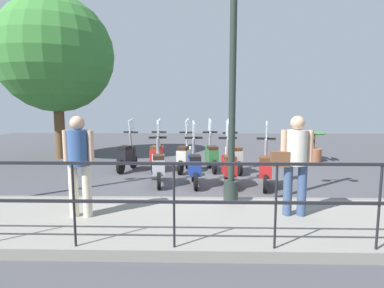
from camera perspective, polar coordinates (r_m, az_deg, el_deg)
ground_plane at (r=7.94m, az=3.60°, el=-6.65°), size 28.00×28.00×0.00m
promenade_walkway at (r=4.91m, az=5.08°, el=-14.47°), size 2.20×20.00×0.15m
fence_railing at (r=3.66m, az=6.29°, el=-8.49°), size 0.04×16.03×1.07m
lamp_post_near at (r=5.35m, az=7.68°, el=8.73°), size 0.26×0.90×4.26m
pedestrian_with_bag at (r=4.96m, az=19.00°, el=-2.55°), size 0.34×0.65×1.59m
pedestrian_distant at (r=4.97m, az=-20.75°, el=-2.60°), size 0.34×0.49×1.59m
tree_large at (r=12.15m, az=-24.51°, el=15.15°), size 4.06×4.06×5.77m
potted_palm at (r=11.23m, az=22.09°, el=-0.83°), size 1.06×0.66×1.05m
scooter_near_0 at (r=7.16m, az=13.81°, el=-4.38°), size 1.22×0.50×1.54m
scooter_near_1 at (r=7.16m, az=7.05°, el=-4.23°), size 1.23×0.44×1.54m
scooter_near_2 at (r=7.15m, az=0.46°, el=-4.20°), size 1.23×0.44×1.54m
scooter_near_3 at (r=7.26m, az=-6.44°, el=-4.06°), size 1.23×0.46×1.54m
scooter_far_0 at (r=8.68m, az=7.88°, el=-2.28°), size 1.21×0.53×1.54m
scooter_far_1 at (r=8.83m, az=3.75°, el=-2.07°), size 1.23×0.46×1.54m
scooter_far_2 at (r=8.71m, az=-1.46°, el=-2.18°), size 1.22×0.50×1.54m
scooter_far_3 at (r=8.91m, az=-6.65°, el=-2.02°), size 1.23×0.44×1.54m
scooter_far_4 at (r=9.02m, az=-12.28°, el=-2.03°), size 1.22×0.50×1.54m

